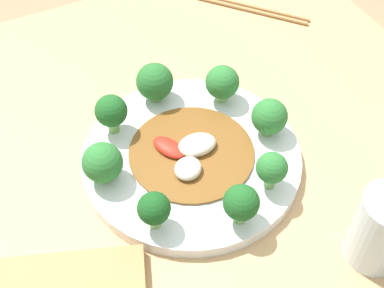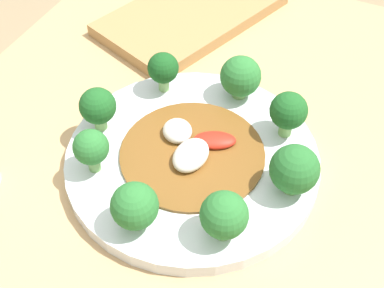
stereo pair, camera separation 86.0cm
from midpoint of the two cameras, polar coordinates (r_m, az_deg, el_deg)
name	(u,v)px [view 1 (the left image)]	position (r m, az deg, el deg)	size (l,w,h in m)	color
table	(181,267)	(0.96, -11.24, -33.46)	(0.90, 0.81, 0.77)	tan
plate	(192,158)	(0.56, -16.39, -32.08)	(0.31, 0.31, 0.02)	silver
broccoli_northwest	(272,169)	(0.49, -4.70, -38.75)	(0.04, 0.04, 0.06)	#70A356
broccoli_southeast	(111,112)	(0.56, -28.87, -24.42)	(0.05, 0.05, 0.06)	#7AAD5B
broccoli_northeast	(154,209)	(0.53, -27.58, -42.55)	(0.04, 0.04, 0.06)	#89B76B
broccoli_north	(241,203)	(0.50, -11.96, -44.42)	(0.05, 0.05, 0.06)	#7AAD5B
broccoli_south	(153,82)	(0.56, -21.22, -19.37)	(0.06, 0.06, 0.06)	#7AAD5B
broccoli_west	(269,117)	(0.51, -3.19, -28.03)	(0.05, 0.05, 0.06)	#7AAD5B
broccoli_east	(103,163)	(0.56, -32.41, -32.92)	(0.05, 0.05, 0.06)	#7AAD5B
broccoli_southwest	(222,83)	(0.53, -10.22, -20.45)	(0.05, 0.05, 0.06)	#89B76B
stirfry_center	(190,152)	(0.55, -17.10, -32.07)	(0.18, 0.18, 0.02)	brown
drinking_glass	(382,229)	(0.51, 15.26, -48.22)	(0.07, 0.07, 0.11)	silver
chopsticks	(248,8)	(0.70, -2.25, -1.76)	(0.17, 0.19, 0.01)	#AD7F4C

